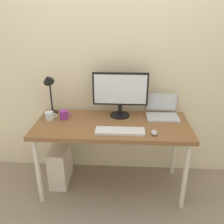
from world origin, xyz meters
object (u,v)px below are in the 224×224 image
at_px(monitor, 120,92).
at_px(mouse, 154,132).
at_px(desk, 112,130).
at_px(keyboard, 120,131).
at_px(computer_tower, 60,165).
at_px(glass_cup, 50,116).
at_px(laptop, 162,111).
at_px(desk_lamp, 49,85).
at_px(coffee_mug, 64,115).

bearing_deg(monitor, mouse, -51.23).
distance_m(desk, keyboard, 0.21).
bearing_deg(computer_tower, mouse, -14.79).
distance_m(monitor, mouse, 0.55).
distance_m(monitor, glass_cup, 0.74).
bearing_deg(keyboard, mouse, -3.31).
bearing_deg(computer_tower, laptop, 8.14).
height_order(keyboard, glass_cup, glass_cup).
bearing_deg(desk_lamp, mouse, -20.66).
bearing_deg(desk, computer_tower, 174.75).
relative_size(mouse, glass_cup, 0.75).
bearing_deg(monitor, computer_tower, -167.89).
bearing_deg(desk_lamp, laptop, 0.79).
distance_m(laptop, coffee_mug, 1.00).
xyz_separation_m(monitor, glass_cup, (-0.69, -0.13, -0.22)).
relative_size(desk_lamp, keyboard, 1.01).
relative_size(laptop, keyboard, 0.73).
height_order(glass_cup, computer_tower, glass_cup).
height_order(monitor, mouse, monitor).
bearing_deg(laptop, desk, -157.89).
distance_m(coffee_mug, computer_tower, 0.59).
height_order(keyboard, mouse, mouse).
xyz_separation_m(glass_cup, computer_tower, (0.06, -0.00, -0.58)).
xyz_separation_m(coffee_mug, glass_cup, (-0.14, -0.03, -0.00)).
xyz_separation_m(desk, keyboard, (0.08, -0.18, 0.08)).
bearing_deg(laptop, computer_tower, -171.86).
xyz_separation_m(desk, coffee_mug, (-0.49, 0.08, 0.11)).
bearing_deg(desk_lamp, glass_cup, -81.22).
bearing_deg(laptop, monitor, -177.83).
bearing_deg(mouse, keyboard, 176.69).
height_order(mouse, computer_tower, mouse).
distance_m(coffee_mug, glass_cup, 0.14).
distance_m(laptop, desk_lamp, 1.17).
xyz_separation_m(monitor, desk_lamp, (-0.71, 0.00, 0.06)).
height_order(laptop, mouse, laptop).
distance_m(keyboard, computer_tower, 0.88).
xyz_separation_m(mouse, computer_tower, (-0.94, 0.25, -0.55)).
relative_size(keyboard, mouse, 4.89).
bearing_deg(glass_cup, mouse, -14.10).
relative_size(monitor, coffee_mug, 4.72).
bearing_deg(laptop, desk_lamp, -179.21).
relative_size(desk_lamp, computer_tower, 1.06).
xyz_separation_m(monitor, laptop, (0.43, 0.02, -0.20)).
bearing_deg(coffee_mug, desk, -9.66).
xyz_separation_m(coffee_mug, computer_tower, (-0.08, -0.03, -0.58)).
bearing_deg(desk_lamp, desk, -16.35).
relative_size(glass_cup, computer_tower, 0.28).
distance_m(laptop, keyboard, 0.57).
height_order(desk_lamp, mouse, desk_lamp).
xyz_separation_m(keyboard, computer_tower, (-0.64, 0.23, -0.55)).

